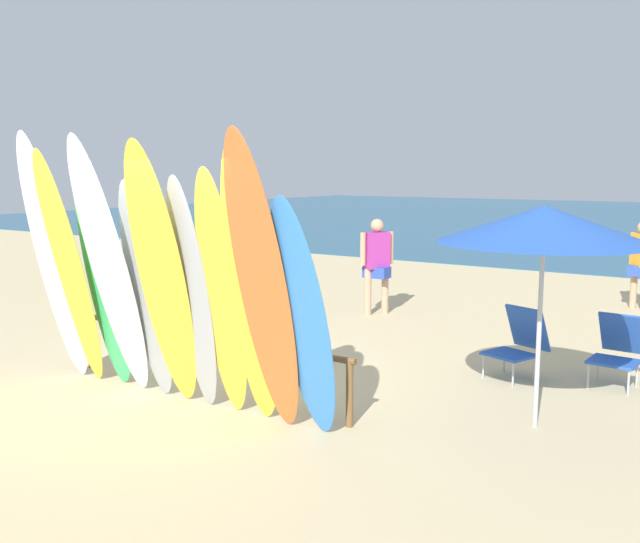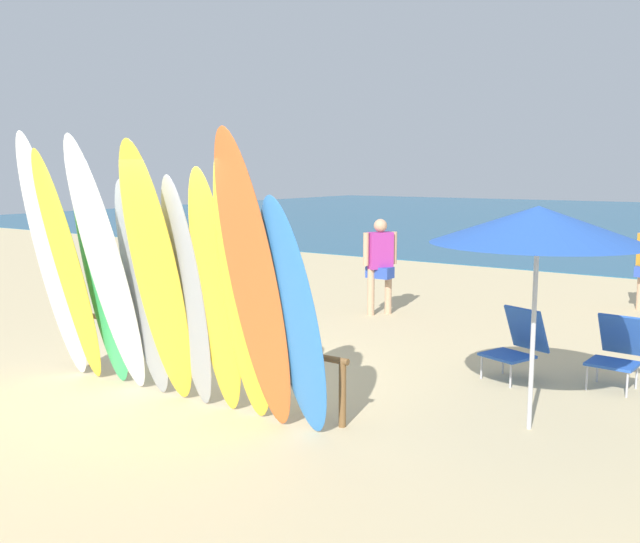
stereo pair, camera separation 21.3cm
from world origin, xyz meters
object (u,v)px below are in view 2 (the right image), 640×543
Objects in this scene: surfboard_yellow_7 at (215,294)px; surfboard_orange_9 at (254,287)px; beach_chair_blue at (517,342)px; surfboard_grey_6 at (187,294)px; surfboard_yellow_8 at (243,285)px; beachgoer_midbeach at (380,260)px; surfboard_yellow_1 at (68,269)px; surfboard_white_0 at (52,259)px; surfboard_rack at (199,344)px; surfboard_grey_4 at (142,290)px; beach_umbrella at (538,225)px; surfboard_yellow_5 at (157,277)px; beach_chair_red at (618,349)px; surfboard_white_3 at (106,268)px; surfboard_blue_10 at (294,320)px; surfboard_green_2 at (100,269)px.

surfboard_orange_9 reaches higher than surfboard_yellow_7.
surfboard_yellow_7 is 3.62m from beach_chair_blue.
surfboard_grey_6 is 0.87× the size of surfboard_yellow_8.
surfboard_yellow_7 is 1.54× the size of beachgoer_midbeach.
surfboard_yellow_1 is 3.27× the size of beach_chair_blue.
surfboard_yellow_7 is at bearing 161.03° from surfboard_orange_9.
surfboard_yellow_1 is at bearing -0.51° from surfboard_white_0.
surfboard_white_0 is at bearing 21.82° from beachgoer_midbeach.
surfboard_orange_9 is (3.00, -0.07, -0.03)m from surfboard_white_0.
surfboard_orange_9 is at bearing -26.44° from surfboard_rack.
beach_chair_blue is (2.37, 2.92, -0.75)m from surfboard_grey_6.
surfboard_grey_6 is at bearing 167.76° from surfboard_orange_9.
surfboard_rack is at bearing 17.92° from surfboard_white_0.
surfboard_grey_4 is 1.13× the size of beach_umbrella.
surfboard_yellow_5 is 1.03m from surfboard_yellow_8.
surfboard_yellow_8 is 4.33m from beach_chair_red.
surfboard_yellow_5 is at bearing -177.37° from surfboard_yellow_8.
surfboard_white_0 reaches higher than surfboard_yellow_5.
surfboard_white_3 is at bearing -150.78° from surfboard_grey_4.
surfboard_yellow_8 is 0.96× the size of surfboard_orange_9.
surfboard_orange_9 reaches higher than surfboard_rack.
beachgoer_midbeach is 5.40m from beach_umbrella.
surfboard_yellow_5 reaches higher than beach_chair_blue.
surfboard_yellow_5 is at bearing -154.96° from beach_umbrella.
beach_chair_red is at bearing 38.02° from surfboard_yellow_5.
surfboard_grey_6 is 1.08m from surfboard_orange_9.
beach_chair_red is (4.38, 3.45, -0.96)m from surfboard_white_3.
surfboard_orange_9 is (1.34, -0.67, 0.84)m from surfboard_rack.
surfboard_grey_4 is 1.40m from surfboard_yellow_8.
beach_chair_blue reaches higher than surfboard_rack.
surfboard_yellow_1 is at bearing 24.47° from beachgoer_midbeach.
beach_umbrella is (3.28, 1.53, 0.56)m from surfboard_yellow_5.
surfboard_rack is 0.84m from surfboard_grey_4.
surfboard_yellow_5 reaches higher than surfboard_yellow_7.
surfboard_yellow_7 is at bearing 8.81° from surfboard_white_3.
beach_chair_blue is (3.01, 2.93, -0.73)m from surfboard_grey_4.
surfboard_yellow_1 is 3.39× the size of beach_chair_red.
surfboard_white_3 is 0.44m from surfboard_grey_4.
surfboard_grey_4 is 3.98m from beach_umbrella.
beach_chair_red is at bearing 48.19° from surfboard_grey_6.
beach_chair_red is at bearing 100.16° from beachgoer_midbeach.
surfboard_white_0 is 3.63× the size of beach_chair_red.
beach_umbrella is at bearing 48.01° from surfboard_blue_10.
surfboard_green_2 reaches higher than surfboard_blue_10.
beach_chair_red is (5.10, 3.40, -0.90)m from surfboard_yellow_1.
surfboard_orange_9 is at bearing -3.20° from surfboard_white_0.
surfboard_white_3 is at bearing 178.16° from surfboard_orange_9.
surfboard_orange_9 reaches higher than beach_chair_red.
surfboard_yellow_8 is at bearing 1.66° from surfboard_yellow_5.
surfboard_white_0 is at bearing 178.27° from surfboard_white_3.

